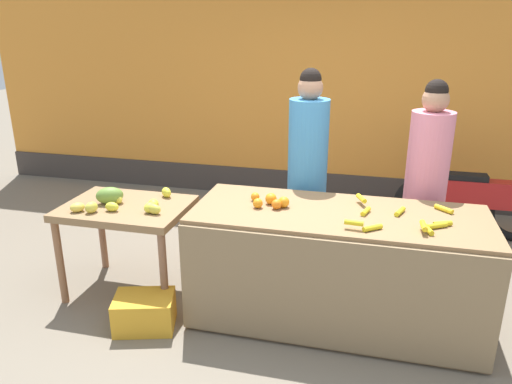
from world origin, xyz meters
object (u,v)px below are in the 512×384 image
at_px(vendor_woman_blue_shirt, 307,176).
at_px(parked_motorcycle, 471,202).
at_px(produce_crate, 145,312).
at_px(vendor_woman_pink_shirt, 425,188).
at_px(produce_sack, 239,239).

height_order(vendor_woman_blue_shirt, parked_motorcycle, vendor_woman_blue_shirt).
bearing_deg(parked_motorcycle, vendor_woman_blue_shirt, -142.53).
xyz_separation_m(parked_motorcycle, produce_crate, (-2.63, -2.37, -0.27)).
relative_size(vendor_woman_blue_shirt, produce_crate, 4.21).
height_order(vendor_woman_pink_shirt, parked_motorcycle, vendor_woman_pink_shirt).
bearing_deg(parked_motorcycle, vendor_woman_pink_shirt, -116.99).
bearing_deg(vendor_woman_pink_shirt, produce_crate, -149.70).
distance_m(vendor_woman_pink_shirt, produce_crate, 2.46).
bearing_deg(produce_sack, produce_crate, -108.32).
xyz_separation_m(vendor_woman_pink_shirt, parked_motorcycle, (0.61, 1.19, -0.50)).
distance_m(parked_motorcycle, produce_crate, 3.55).
height_order(produce_crate, produce_sack, produce_sack).
height_order(parked_motorcycle, produce_crate, parked_motorcycle).
distance_m(vendor_woman_pink_shirt, produce_sack, 1.75).
bearing_deg(parked_motorcycle, produce_sack, -152.43).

